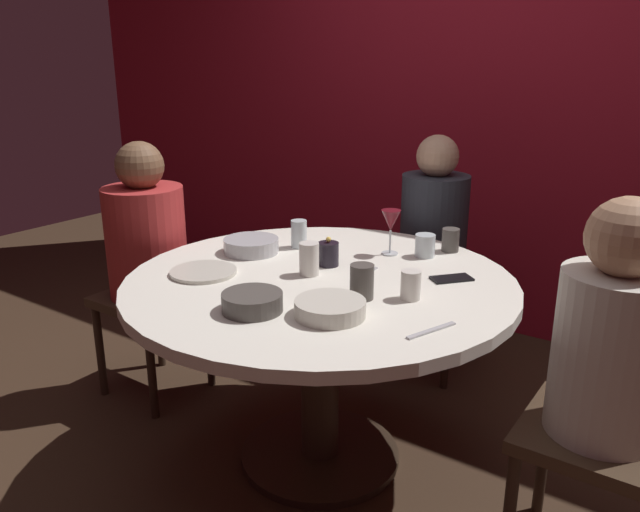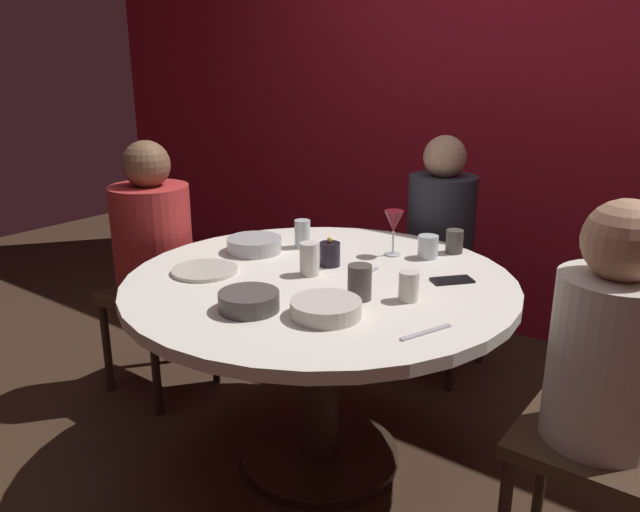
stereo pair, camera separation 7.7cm
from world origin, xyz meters
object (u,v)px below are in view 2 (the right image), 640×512
candle_holder (330,254)px  cup_by_left_diner (428,247)px  cup_beside_wine (408,287)px  bowl_serving_large (254,245)px  bowl_small_white (326,308)px  wine_glass (394,223)px  cup_center_front (309,259)px  seated_diner_left (153,240)px  cup_by_right_diner (302,234)px  seated_diner_back (440,229)px  cell_phone (452,280)px  cup_near_candle (360,282)px  dining_table (320,317)px  seated_diner_right (607,358)px  cup_far_edge (454,241)px  bowl_salad_center (248,301)px  dinner_plate (205,270)px

candle_holder → cup_by_left_diner: size_ratio=1.26×
cup_beside_wine → bowl_serving_large: bearing=172.7°
candle_holder → bowl_small_white: size_ratio=0.51×
wine_glass → cup_by_left_diner: bearing=22.4°
bowl_small_white → cup_center_front: size_ratio=1.83×
seated_diner_left → cup_by_right_diner: size_ratio=10.19×
seated_diner_back → wine_glass: size_ratio=6.43×
cell_phone → cup_near_candle: 0.37m
candle_holder → bowl_small_white: bearing=-55.5°
candle_holder → bowl_serving_large: bearing=-173.4°
dining_table → cell_phone: bearing=32.4°
seated_diner_right → candle_holder: seated_diner_right is taller
seated_diner_right → seated_diner_back: bearing=-44.6°
cell_phone → cup_far_edge: size_ratio=1.53×
bowl_salad_center → cup_near_candle: (0.22, 0.28, 0.03)m
bowl_small_white → cup_by_left_diner: (-0.02, 0.69, 0.02)m
cup_by_left_diner → cup_center_front: size_ratio=0.75×
bowl_salad_center → cup_beside_wine: size_ratio=1.97×
candle_holder → seated_diner_right: bearing=-7.4°
cup_near_candle → cup_by_right_diner: size_ratio=1.01×
cup_center_front → cup_beside_wine: size_ratio=1.24×
cup_far_edge → seated_diner_left: bearing=-154.4°
dining_table → cup_beside_wine: cup_beside_wine is taller
bowl_serving_large → cup_center_front: bearing=-14.0°
bowl_small_white → cup_by_left_diner: cup_by_left_diner is taller
cup_near_candle → cup_by_left_diner: bearing=93.0°
bowl_salad_center → bowl_small_white: size_ratio=0.87×
candle_holder → cup_near_candle: 0.34m
bowl_small_white → dinner_plate: bearing=174.2°
dinner_plate → bowl_salad_center: bowl_salad_center is taller
candle_holder → cup_near_candle: size_ratio=0.98×
seated_diner_left → wine_glass: size_ratio=6.45×
cell_phone → cup_by_left_diner: size_ratio=1.61×
candle_holder → dining_table: bearing=-68.1°
seated_diner_left → cup_beside_wine: (1.25, -0.00, 0.07)m
bowl_small_white → cup_by_left_diner: 0.69m
dining_table → cell_phone: size_ratio=9.71×
bowl_small_white → cup_by_right_diner: 0.71m
wine_glass → cup_near_candle: wine_glass is taller
bowl_salad_center → cup_by_left_diner: size_ratio=2.13×
wine_glass → cell_phone: size_ratio=1.26×
candle_holder → bowl_serving_large: candle_holder is taller
cup_beside_wine → cup_center_front: bearing=178.5°
seated_diner_back → bowl_small_white: 1.21m
seated_diner_back → cup_beside_wine: seated_diner_back is taller
cup_near_candle → seated_diner_right: bearing=6.5°
cell_phone → cup_far_edge: cup_far_edge is taller
dining_table → bowl_salad_center: (-0.00, -0.36, 0.18)m
dinner_plate → cup_center_front: 0.38m
cup_near_candle → cell_phone: bearing=63.1°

